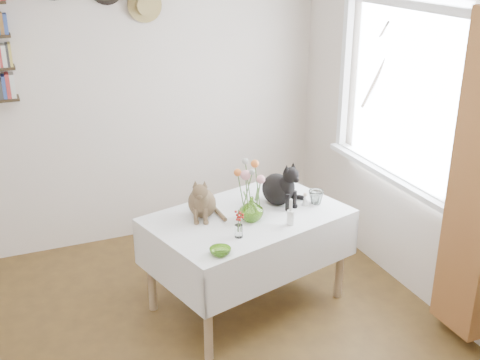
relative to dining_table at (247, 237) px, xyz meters
name	(u,v)px	position (x,y,z in m)	size (l,w,h in m)	color
room	(176,211)	(-0.76, -0.82, 0.70)	(4.08, 4.58, 2.58)	brown
window	(399,107)	(1.21, -0.02, 0.84)	(0.12, 1.52, 1.32)	white
curtain	(477,183)	(1.14, -0.94, 0.60)	(0.12, 0.38, 2.10)	brown
dining_table	(247,237)	(0.00, 0.00, 0.00)	(1.55, 1.20, 0.73)	white
tabby_cat	(202,195)	(-0.30, 0.11, 0.34)	(0.21, 0.27, 0.31)	brown
black_cat	(277,181)	(0.28, 0.10, 0.35)	(0.23, 0.30, 0.35)	black
flower_vase	(251,209)	(-0.01, -0.09, 0.27)	(0.17, 0.17, 0.18)	#97D449
green_bowl	(220,251)	(-0.38, -0.46, 0.20)	(0.14, 0.14, 0.04)	#97D449
drinking_glass	(316,197)	(0.54, -0.02, 0.23)	(0.11, 0.11, 0.10)	white
candlestick	(291,216)	(0.21, -0.26, 0.24)	(0.05, 0.05, 0.19)	white
berry_jar	(239,224)	(-0.19, -0.29, 0.28)	(0.05, 0.05, 0.22)	white
porcelain_figurine	(305,200)	(0.46, -0.01, 0.22)	(0.05, 0.05, 0.10)	white
flower_bouquet	(250,174)	(-0.01, -0.08, 0.52)	(0.17, 0.12, 0.39)	#4C7233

